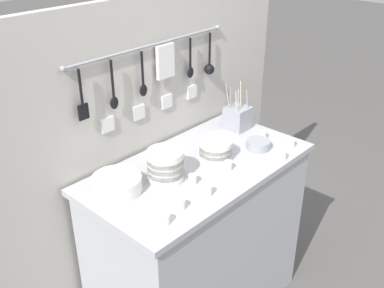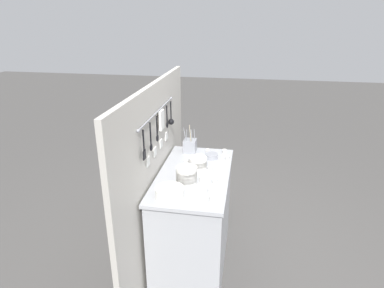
{
  "view_description": "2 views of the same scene",
  "coord_description": "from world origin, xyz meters",
  "px_view_note": "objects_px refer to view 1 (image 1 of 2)",
  "views": [
    {
      "loc": [
        -1.38,
        -1.23,
        2.03
      ],
      "look_at": [
        -0.06,
        -0.01,
        1.09
      ],
      "focal_mm": 42.0,
      "sensor_mm": 36.0,
      "label": 1
    },
    {
      "loc": [
        -2.41,
        -0.41,
        2.18
      ],
      "look_at": [
        0.06,
        0.03,
        1.19
      ],
      "focal_mm": 30.0,
      "sensor_mm": 36.0,
      "label": 2
    }
  ],
  "objects_px": {
    "bowl_stack_back_corner": "(166,165)",
    "cup_front_right": "(291,143)",
    "plate_stack": "(117,184)",
    "cup_mid_row": "(283,155)",
    "steel_mixing_bowl": "(258,144)",
    "cup_by_caddy": "(193,179)",
    "cup_front_left": "(181,204)",
    "cup_edge_far": "(263,135)",
    "cutlery_caddy": "(238,118)",
    "cup_centre": "(228,165)",
    "cup_back_right": "(205,144)",
    "cup_beside_plates": "(165,219)",
    "bowl_stack_tall_left": "(216,149)",
    "cup_edge_near": "(208,190)"
  },
  "relations": [
    {
      "from": "bowl_stack_back_corner",
      "to": "cup_front_right",
      "type": "relative_size",
      "value": 3.88
    },
    {
      "from": "plate_stack",
      "to": "cup_mid_row",
      "type": "xyz_separation_m",
      "value": [
        0.73,
        -0.37,
        -0.01
      ]
    },
    {
      "from": "steel_mixing_bowl",
      "to": "cup_by_caddy",
      "type": "height_order",
      "value": "same"
    },
    {
      "from": "cup_by_caddy",
      "to": "cup_front_left",
      "type": "distance_m",
      "value": 0.2
    },
    {
      "from": "plate_stack",
      "to": "cup_by_caddy",
      "type": "xyz_separation_m",
      "value": [
        0.27,
        -0.2,
        -0.01
      ]
    },
    {
      "from": "cup_edge_far",
      "to": "cup_front_left",
      "type": "bearing_deg",
      "value": -170.97
    },
    {
      "from": "bowl_stack_back_corner",
      "to": "cutlery_caddy",
      "type": "relative_size",
      "value": 0.62
    },
    {
      "from": "steel_mixing_bowl",
      "to": "cup_mid_row",
      "type": "height_order",
      "value": "same"
    },
    {
      "from": "cup_centre",
      "to": "cup_front_right",
      "type": "height_order",
      "value": "same"
    },
    {
      "from": "cup_centre",
      "to": "cup_back_right",
      "type": "bearing_deg",
      "value": 68.97
    },
    {
      "from": "cup_centre",
      "to": "cup_mid_row",
      "type": "xyz_separation_m",
      "value": [
        0.26,
        -0.13,
        0.0
      ]
    },
    {
      "from": "bowl_stack_back_corner",
      "to": "cup_beside_plates",
      "type": "relative_size",
      "value": 3.88
    },
    {
      "from": "cup_front_right",
      "to": "cup_beside_plates",
      "type": "relative_size",
      "value": 1.0
    },
    {
      "from": "cup_centre",
      "to": "cup_beside_plates",
      "type": "distance_m",
      "value": 0.49
    },
    {
      "from": "cup_mid_row",
      "to": "bowl_stack_tall_left",
      "type": "bearing_deg",
      "value": 131.77
    },
    {
      "from": "cup_by_caddy",
      "to": "cup_back_right",
      "type": "relative_size",
      "value": 1.0
    },
    {
      "from": "plate_stack",
      "to": "bowl_stack_back_corner",
      "type": "bearing_deg",
      "value": -22.09
    },
    {
      "from": "bowl_stack_tall_left",
      "to": "steel_mixing_bowl",
      "type": "distance_m",
      "value": 0.25
    },
    {
      "from": "plate_stack",
      "to": "cup_by_caddy",
      "type": "distance_m",
      "value": 0.33
    },
    {
      "from": "plate_stack",
      "to": "cutlery_caddy",
      "type": "xyz_separation_m",
      "value": [
        0.85,
        0.0,
        0.03
      ]
    },
    {
      "from": "steel_mixing_bowl",
      "to": "cup_by_caddy",
      "type": "xyz_separation_m",
      "value": [
        -0.47,
        0.02,
        -0.0
      ]
    },
    {
      "from": "cup_edge_far",
      "to": "bowl_stack_tall_left",
      "type": "bearing_deg",
      "value": 172.56
    },
    {
      "from": "cup_by_caddy",
      "to": "cup_back_right",
      "type": "height_order",
      "value": "same"
    },
    {
      "from": "plate_stack",
      "to": "bowl_stack_tall_left",
      "type": "bearing_deg",
      "value": -14.23
    },
    {
      "from": "cup_by_caddy",
      "to": "cup_mid_row",
      "type": "bearing_deg",
      "value": -20.78
    },
    {
      "from": "cup_beside_plates",
      "to": "bowl_stack_tall_left",
      "type": "bearing_deg",
      "value": 19.59
    },
    {
      "from": "cup_front_left",
      "to": "cup_edge_near",
      "type": "xyz_separation_m",
      "value": [
        0.15,
        -0.01,
        0.0
      ]
    },
    {
      "from": "steel_mixing_bowl",
      "to": "cup_by_caddy",
      "type": "distance_m",
      "value": 0.47
    },
    {
      "from": "steel_mixing_bowl",
      "to": "cup_mid_row",
      "type": "bearing_deg",
      "value": -94.42
    },
    {
      "from": "bowl_stack_tall_left",
      "to": "cup_by_caddy",
      "type": "bearing_deg",
      "value": -163.81
    },
    {
      "from": "cutlery_caddy",
      "to": "cup_centre",
      "type": "height_order",
      "value": "cutlery_caddy"
    },
    {
      "from": "steel_mixing_bowl",
      "to": "cup_beside_plates",
      "type": "height_order",
      "value": "same"
    },
    {
      "from": "bowl_stack_back_corner",
      "to": "cup_by_caddy",
      "type": "height_order",
      "value": "bowl_stack_back_corner"
    },
    {
      "from": "bowl_stack_tall_left",
      "to": "cup_front_right",
      "type": "relative_size",
      "value": 3.71
    },
    {
      "from": "cup_front_right",
      "to": "cup_centre",
      "type": "bearing_deg",
      "value": 166.98
    },
    {
      "from": "cup_edge_far",
      "to": "cup_beside_plates",
      "type": "distance_m",
      "value": 0.88
    },
    {
      "from": "bowl_stack_back_corner",
      "to": "cup_beside_plates",
      "type": "distance_m",
      "value": 0.33
    },
    {
      "from": "cup_front_left",
      "to": "cup_edge_near",
      "type": "distance_m",
      "value": 0.15
    },
    {
      "from": "cutlery_caddy",
      "to": "cup_edge_far",
      "type": "relative_size",
      "value": 6.24
    },
    {
      "from": "cup_centre",
      "to": "cup_front_left",
      "type": "distance_m",
      "value": 0.38
    },
    {
      "from": "cutlery_caddy",
      "to": "cup_beside_plates",
      "type": "relative_size",
      "value": 6.24
    },
    {
      "from": "cup_edge_far",
      "to": "cup_mid_row",
      "type": "xyz_separation_m",
      "value": [
        -0.12,
        -0.2,
        0.0
      ]
    },
    {
      "from": "cup_by_caddy",
      "to": "cup_edge_near",
      "type": "distance_m",
      "value": 0.11
    },
    {
      "from": "cup_edge_far",
      "to": "cup_mid_row",
      "type": "relative_size",
      "value": 1.0
    },
    {
      "from": "bowl_stack_tall_left",
      "to": "cup_edge_near",
      "type": "bearing_deg",
      "value": -145.9
    },
    {
      "from": "steel_mixing_bowl",
      "to": "cup_mid_row",
      "type": "distance_m",
      "value": 0.15
    },
    {
      "from": "cup_back_right",
      "to": "cup_beside_plates",
      "type": "height_order",
      "value": "same"
    },
    {
      "from": "cup_mid_row",
      "to": "cup_beside_plates",
      "type": "distance_m",
      "value": 0.75
    },
    {
      "from": "cup_front_right",
      "to": "plate_stack",
      "type": "bearing_deg",
      "value": 159.03
    },
    {
      "from": "plate_stack",
      "to": "cup_centre",
      "type": "distance_m",
      "value": 0.53
    }
  ]
}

